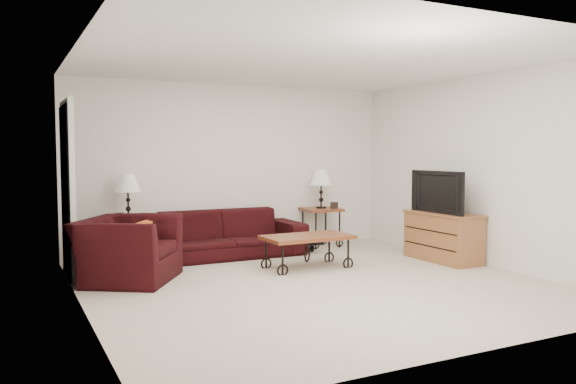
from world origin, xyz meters
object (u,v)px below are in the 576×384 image
Objects in this scene: backpack at (312,236)px; lamp_right at (321,189)px; side_table_right at (321,227)px; television at (443,192)px; side_table_left at (129,241)px; armchair at (128,250)px; coffee_table at (307,252)px; tv_stand at (443,237)px; lamp_left at (128,196)px; sofa at (225,234)px.

lamp_right is at bearing 60.02° from backpack.
television is (0.87, -1.79, 0.65)m from side_table_right.
side_table_left is 2.99m from side_table_right.
backpack is (-0.37, -0.37, -0.67)m from lamp_right.
side_table_right is 3.40m from armchair.
coffee_table is at bearing -125.89° from side_table_right.
tv_stand is 1.12× the size of television.
television reaches higher than lamp_left.
sofa is 2.27× the size of television.
tv_stand is at bearing 90.00° from television.
side_table_left is 2.64m from backpack.
side_table_right is 0.61m from lamp_right.
armchair is (-0.23, -1.11, 0.07)m from side_table_left.
sofa is 1.39m from coffee_table.
armchair is at bearing -148.78° from sofa.
tv_stand is at bearing -63.57° from side_table_right.
television is at bearing -32.33° from sofa.
backpack is (0.63, 1.01, 0.03)m from coffee_table.
lamp_right reaches higher than side_table_right.
lamp_right is 0.55× the size of tv_stand.
armchair is 1.02× the size of tv_stand.
lamp_right is 0.61× the size of television.
tv_stand is at bearing -12.08° from coffee_table.
lamp_left is at bearing 20.97° from armchair.
sofa is at bearing -122.33° from television.
armchair is 4.18m from television.
backpack is (2.84, 0.74, -0.13)m from armchair.
coffee_table is at bearing -35.03° from side_table_left.
lamp_right reaches higher than coffee_table.
side_table_left is 0.99× the size of side_table_right.
tv_stand is at bearing -66.91° from armchair.
television reaches higher than side_table_left.
lamp_right is (2.99, 0.00, 0.01)m from lamp_left.
backpack is (-1.24, 1.42, -0.71)m from television.
side_table_right is 2.00m from tv_stand.
lamp_right reaches higher than backpack.
backpack is at bearing 58.06° from coffee_table.
side_table_left is 4.30m from television.
side_table_right is 0.55× the size of tv_stand.
lamp_left reaches higher than armchair.
television reaches higher than side_table_right.
television reaches higher than lamp_right.
lamp_left is at bearing -173.24° from backpack.
coffee_table is at bearing -35.03° from lamp_left.
sofa is 1.79m from lamp_right.
lamp_left reaches higher than backpack.
coffee_table is 1.20m from backpack.
side_table_right is 1.72m from coffee_table.
lamp_right is (2.99, 0.00, 0.61)m from side_table_left.
television reaches higher than sofa.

